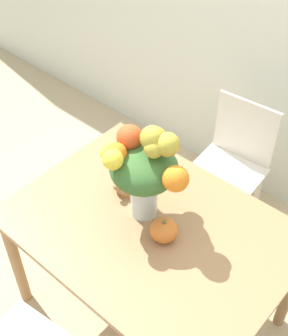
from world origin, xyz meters
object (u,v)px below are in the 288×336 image
(flower_vase, at_px, (145,168))
(dining_chair_near_window, at_px, (230,167))
(turkey_figurine, at_px, (125,184))
(pumpkin, at_px, (164,230))

(flower_vase, relative_size, dining_chair_near_window, 0.58)
(turkey_figurine, bearing_deg, flower_vase, -14.75)
(pumpkin, distance_m, dining_chair_near_window, 0.95)
(flower_vase, xyz_separation_m, dining_chair_near_window, (-0.01, 0.81, -0.56))
(flower_vase, height_order, dining_chair_near_window, flower_vase)
(pumpkin, distance_m, turkey_figurine, 0.35)
(pumpkin, height_order, dining_chair_near_window, dining_chair_near_window)
(turkey_figurine, bearing_deg, pumpkin, -17.16)
(pumpkin, height_order, turkey_figurine, pumpkin)
(flower_vase, height_order, turkey_figurine, flower_vase)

